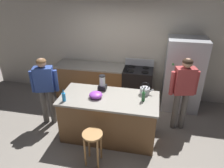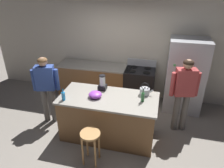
{
  "view_description": "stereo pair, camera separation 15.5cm",
  "coord_description": "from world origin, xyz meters",
  "views": [
    {
      "loc": [
        0.8,
        -3.54,
        3.12
      ],
      "look_at": [
        0.0,
        0.3,
        1.11
      ],
      "focal_mm": 34.12,
      "sensor_mm": 36.0,
      "label": 1
    },
    {
      "loc": [
        0.95,
        -3.5,
        3.12
      ],
      "look_at": [
        0.0,
        0.3,
        1.11
      ],
      "focal_mm": 34.12,
      "sensor_mm": 36.0,
      "label": 2
    }
  ],
  "objects": [
    {
      "name": "back_counter_run",
      "position": [
        -0.8,
        1.55,
        0.48
      ],
      "size": [
        2.0,
        0.64,
        0.96
      ],
      "color": "brown",
      "rests_on": "ground_plane"
    },
    {
      "name": "bar_stool",
      "position": [
        -0.12,
        -0.78,
        0.52
      ],
      "size": [
        0.36,
        0.36,
        0.67
      ],
      "color": "#B7844C",
      "rests_on": "ground_plane"
    },
    {
      "name": "tea_kettle",
      "position": [
        0.68,
        0.29,
        1.03
      ],
      "size": [
        0.28,
        0.2,
        0.27
      ],
      "color": "#B7BABF",
      "rests_on": "kitchen_island"
    },
    {
      "name": "person_by_island_left",
      "position": [
        -1.47,
        0.19,
        0.97
      ],
      "size": [
        0.59,
        0.33,
        1.6
      ],
      "color": "#66605B",
      "rests_on": "ground_plane"
    },
    {
      "name": "bottle_soda",
      "position": [
        -0.82,
        -0.3,
        1.05
      ],
      "size": [
        0.07,
        0.07,
        0.26
      ],
      "color": "#268CD8",
      "rests_on": "kitchen_island"
    },
    {
      "name": "kitchen_island",
      "position": [
        0.0,
        0.0,
        0.48
      ],
      "size": [
        1.96,
        0.93,
        0.96
      ],
      "color": "brown",
      "rests_on": "ground_plane"
    },
    {
      "name": "blender_appliance",
      "position": [
        -0.2,
        0.29,
        1.1
      ],
      "size": [
        0.17,
        0.17,
        0.33
      ],
      "color": "black",
      "rests_on": "kitchen_island"
    },
    {
      "name": "refrigerator",
      "position": [
        1.54,
        1.5,
        0.92
      ],
      "size": [
        0.9,
        0.73,
        1.84
      ],
      "color": "#B7BABF",
      "rests_on": "ground_plane"
    },
    {
      "name": "stove_range",
      "position": [
        0.44,
        1.52,
        0.49
      ],
      "size": [
        0.76,
        0.65,
        1.14
      ],
      "color": "black",
      "rests_on": "ground_plane"
    },
    {
      "name": "bottle_olive_oil",
      "position": [
        0.67,
        0.02,
        1.06
      ],
      "size": [
        0.07,
        0.07,
        0.28
      ],
      "color": "#2D6638",
      "rests_on": "kitchen_island"
    },
    {
      "name": "person_by_sink_right",
      "position": [
        1.46,
        0.6,
        1.01
      ],
      "size": [
        0.59,
        0.31,
        1.67
      ],
      "color": "#66605B",
      "rests_on": "ground_plane"
    },
    {
      "name": "mixing_bowl",
      "position": [
        -0.25,
        -0.05,
        1.02
      ],
      "size": [
        0.26,
        0.26,
        0.12
      ],
      "primitive_type": "ellipsoid",
      "color": "purple",
      "rests_on": "kitchen_island"
    },
    {
      "name": "ground_plane",
      "position": [
        0.0,
        0.0,
        0.0
      ],
      "size": [
        14.0,
        14.0,
        0.0
      ],
      "primitive_type": "plane",
      "color": "gray"
    },
    {
      "name": "back_wall",
      "position": [
        0.0,
        1.95,
        1.35
      ],
      "size": [
        8.0,
        0.1,
        2.7
      ],
      "primitive_type": "cube",
      "color": "beige",
      "rests_on": "ground_plane"
    }
  ]
}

